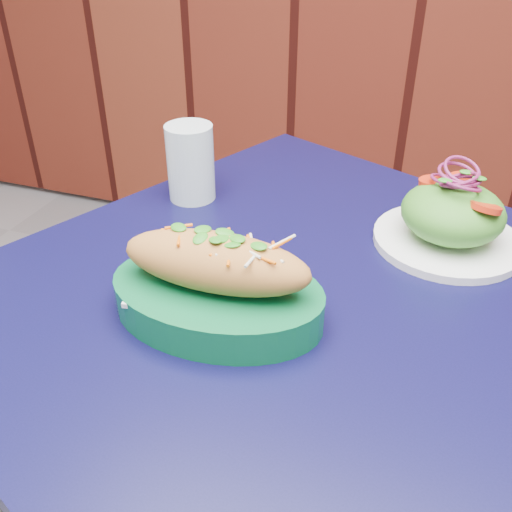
% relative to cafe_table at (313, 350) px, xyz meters
% --- Properties ---
extents(cafe_table, '(1.06, 1.06, 0.75)m').
position_rel_cafe_table_xyz_m(cafe_table, '(0.00, 0.00, 0.00)').
color(cafe_table, black).
rests_on(cafe_table, ground).
extents(banh_mi_basket, '(0.26, 0.17, 0.12)m').
position_rel_cafe_table_xyz_m(banh_mi_basket, '(-0.10, -0.07, 0.13)').
color(banh_mi_basket, '#0B5E33').
rests_on(banh_mi_basket, cafe_table).
extents(salad_plate, '(0.21, 0.21, 0.12)m').
position_rel_cafe_table_xyz_m(salad_plate, '(0.14, 0.19, 0.13)').
color(salad_plate, white).
rests_on(salad_plate, cafe_table).
extents(water_glass, '(0.08, 0.08, 0.12)m').
position_rel_cafe_table_xyz_m(water_glass, '(-0.26, 0.20, 0.15)').
color(water_glass, silver).
rests_on(water_glass, cafe_table).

